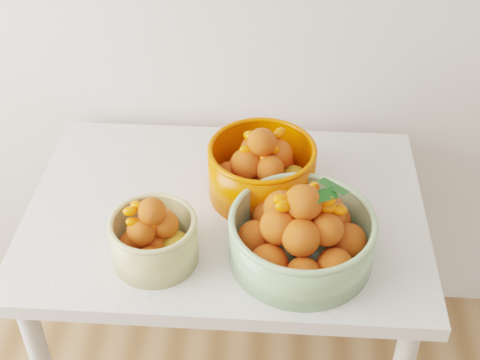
# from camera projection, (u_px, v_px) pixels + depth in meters

# --- Properties ---
(table) EXTENTS (1.00, 0.70, 0.75)m
(table) POSITION_uv_depth(u_px,v_px,m) (226.00, 235.00, 1.74)
(table) COLOR silver
(table) RESTS_ON ground
(bowl_cream) EXTENTS (0.24, 0.24, 0.17)m
(bowl_cream) POSITION_uv_depth(u_px,v_px,m) (154.00, 238.00, 1.51)
(bowl_cream) COLOR tan
(bowl_cream) RESTS_ON table
(bowl_green) EXTENTS (0.34, 0.34, 0.21)m
(bowl_green) POSITION_uv_depth(u_px,v_px,m) (302.00, 234.00, 1.50)
(bowl_green) COLOR #89AF78
(bowl_green) RESTS_ON table
(bowl_orange) EXTENTS (0.27, 0.27, 0.20)m
(bowl_orange) POSITION_uv_depth(u_px,v_px,m) (262.00, 169.00, 1.68)
(bowl_orange) COLOR #E04600
(bowl_orange) RESTS_ON table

